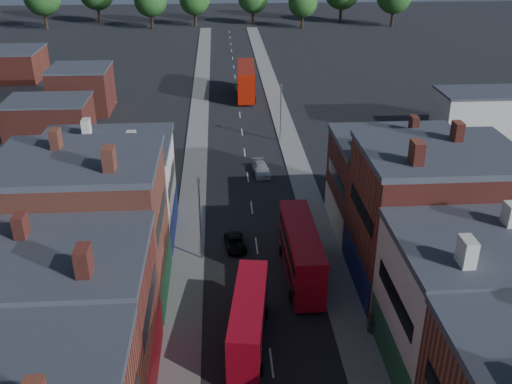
{
  "coord_description": "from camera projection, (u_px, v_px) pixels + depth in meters",
  "views": [
    {
      "loc": [
        -3.15,
        -14.97,
        28.66
      ],
      "look_at": [
        0.0,
        32.83,
        5.36
      ],
      "focal_mm": 40.0,
      "sensor_mm": 36.0,
      "label": 1
    }
  ],
  "objects": [
    {
      "name": "pavement_west",
      "position": [
        195.0,
        171.0,
        70.62
      ],
      "size": [
        3.0,
        200.0,
        0.12
      ],
      "primitive_type": "cube",
      "color": "gray",
      "rests_on": "ground"
    },
    {
      "name": "pavement_east",
      "position": [
        299.0,
        169.0,
        71.38
      ],
      "size": [
        3.0,
        200.0,
        0.12
      ],
      "primitive_type": "cube",
      "color": "gray",
      "rests_on": "ground"
    },
    {
      "name": "lamp_post_2",
      "position": [
        200.0,
        214.0,
        50.71
      ],
      "size": [
        0.25,
        0.7,
        8.12
      ],
      "color": "slate",
      "rests_on": "ground"
    },
    {
      "name": "lamp_post_3",
      "position": [
        281.0,
        109.0,
        78.25
      ],
      "size": [
        0.25,
        0.7,
        8.12
      ],
      "color": "slate",
      "rests_on": "ground"
    },
    {
      "name": "bus_0",
      "position": [
        249.0,
        319.0,
        41.34
      ],
      "size": [
        3.52,
        9.97,
        4.21
      ],
      "rotation": [
        0.0,
        0.0,
        -0.14
      ],
      "color": "red",
      "rests_on": "ground"
    },
    {
      "name": "bus_1",
      "position": [
        301.0,
        252.0,
        49.05
      ],
      "size": [
        2.92,
        11.13,
        4.79
      ],
      "rotation": [
        0.0,
        0.0,
        0.01
      ],
      "color": "#B50A1A",
      "rests_on": "ground"
    },
    {
      "name": "bus_2",
      "position": [
        246.0,
        80.0,
        98.67
      ],
      "size": [
        3.54,
        12.62,
        5.41
      ],
      "rotation": [
        0.0,
        0.0,
        -0.04
      ],
      "color": "#981606",
      "rests_on": "ground"
    },
    {
      "name": "car_2",
      "position": [
        235.0,
        243.0,
        54.33
      ],
      "size": [
        2.24,
        4.1,
        1.09
      ],
      "primitive_type": "imported",
      "rotation": [
        0.0,
        0.0,
        0.11
      ],
      "color": "black",
      "rests_on": "ground"
    },
    {
      "name": "car_3",
      "position": [
        261.0,
        169.0,
        69.85
      ],
      "size": [
        2.33,
        4.71,
        1.32
      ],
      "primitive_type": "imported",
      "rotation": [
        0.0,
        0.0,
        0.11
      ],
      "color": "silver",
      "rests_on": "ground"
    },
    {
      "name": "ped_3",
      "position": [
        370.0,
        323.0,
        42.88
      ],
      "size": [
        0.8,
        1.14,
        1.78
      ],
      "primitive_type": "imported",
      "rotation": [
        0.0,
        0.0,
        1.91
      ],
      "color": "#534E47",
      "rests_on": "pavement_east"
    }
  ]
}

